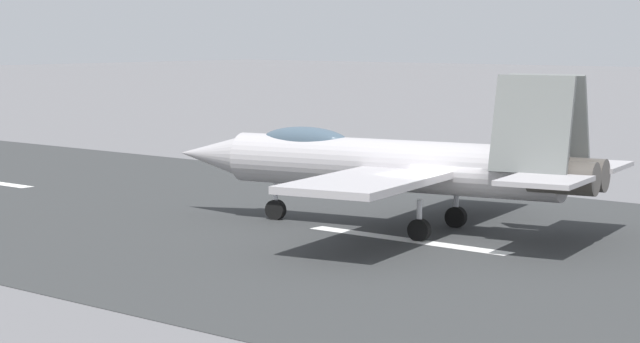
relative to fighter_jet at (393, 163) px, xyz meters
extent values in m
plane|color=slate|center=(-2.50, 1.37, -2.38)|extent=(400.00, 400.00, 0.00)
cube|color=#323334|center=(-2.50, 1.37, -2.37)|extent=(240.00, 26.00, 0.02)
cube|color=white|center=(-1.60, 1.37, -2.36)|extent=(8.00, 0.70, 0.00)
cylinder|color=#A8A4A7|center=(0.06, 0.01, -0.07)|extent=(12.49, 4.22, 1.82)
cone|color=#A8A4A7|center=(7.53, 1.51, -0.07)|extent=(3.11, 2.08, 1.54)
ellipsoid|color=#3F5160|center=(3.49, 0.70, 0.61)|extent=(3.75, 1.79, 1.10)
cylinder|color=#47423D|center=(-6.27, -0.70, -0.07)|extent=(2.37, 1.51, 1.10)
cylinder|color=#47423D|center=(-6.05, -1.78, -0.07)|extent=(2.37, 1.51, 1.10)
cube|color=#A8A4A7|center=(-1.71, 3.76, -0.17)|extent=(4.56, 6.79, 0.24)
cube|color=#A8A4A7|center=(-0.12, -4.13, -0.17)|extent=(4.56, 6.79, 0.24)
cube|color=#A8A4A7|center=(-6.63, 1.11, 0.03)|extent=(2.91, 3.22, 0.16)
cube|color=#A8A4A7|center=(-5.69, -3.59, 0.03)|extent=(2.91, 3.22, 0.16)
cube|color=slate|center=(-5.40, -0.17, 1.63)|extent=(2.74, 1.44, 3.14)
cube|color=slate|center=(-5.05, -1.93, 1.63)|extent=(2.74, 1.44, 3.14)
cylinder|color=silver|center=(4.73, 0.95, -1.68)|extent=(0.18, 0.18, 1.40)
cylinder|color=black|center=(4.73, 0.95, -2.00)|extent=(0.80, 0.44, 0.76)
cylinder|color=silver|center=(-2.02, 1.23, -1.68)|extent=(0.18, 0.18, 1.40)
cylinder|color=black|center=(-2.02, 1.23, -2.00)|extent=(0.80, 0.44, 0.76)
cylinder|color=silver|center=(-1.39, -1.91, -1.68)|extent=(0.18, 0.18, 1.40)
cylinder|color=black|center=(-1.39, -1.91, -2.00)|extent=(0.80, 0.44, 0.76)
cone|color=orange|center=(6.52, -10.43, -2.11)|extent=(0.44, 0.44, 0.55)
camera|label=1|loc=(-24.60, 33.03, 4.52)|focal=66.23mm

